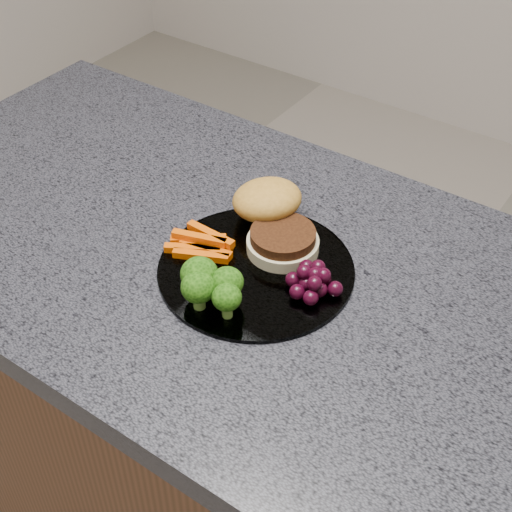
{
  "coord_description": "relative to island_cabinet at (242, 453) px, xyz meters",
  "views": [
    {
      "loc": [
        0.44,
        -0.58,
        1.53
      ],
      "look_at": [
        0.04,
        -0.01,
        0.93
      ],
      "focal_mm": 50.0,
      "sensor_mm": 36.0,
      "label": 1
    }
  ],
  "objects": [
    {
      "name": "carrot_sticks",
      "position": [
        -0.04,
        -0.02,
        0.48
      ],
      "size": [
        0.09,
        0.07,
        0.02
      ],
      "rotation": [
        0.0,
        0.0,
        0.05
      ],
      "color": "#D94F03",
      "rests_on": "plate"
    },
    {
      "name": "countertop",
      "position": [
        0.0,
        0.0,
        0.45
      ],
      "size": [
        1.2,
        0.6,
        0.04
      ],
      "primitive_type": "cube",
      "color": "#43434C",
      "rests_on": "island_cabinet"
    },
    {
      "name": "burger",
      "position": [
        0.01,
        0.07,
        0.5
      ],
      "size": [
        0.18,
        0.17,
        0.05
      ],
      "rotation": [
        0.0,
        0.0,
        -0.39
      ],
      "color": "#C6B98C",
      "rests_on": "plate"
    },
    {
      "name": "grape_bunch",
      "position": [
        0.12,
        -0.0,
        0.49
      ],
      "size": [
        0.07,
        0.07,
        0.03
      ],
      "rotation": [
        0.0,
        0.0,
        -0.19
      ],
      "color": "black",
      "rests_on": "plate"
    },
    {
      "name": "plate",
      "position": [
        0.04,
        -0.01,
        0.47
      ],
      "size": [
        0.26,
        0.26,
        0.01
      ],
      "primitive_type": "cylinder",
      "color": "white",
      "rests_on": "countertop"
    },
    {
      "name": "island_cabinet",
      "position": [
        0.0,
        0.0,
        0.0
      ],
      "size": [
        1.2,
        0.6,
        0.86
      ],
      "primitive_type": "cube",
      "color": "brown",
      "rests_on": "ground"
    },
    {
      "name": "broccoli",
      "position": [
        0.03,
        -0.1,
        0.51
      ],
      "size": [
        0.09,
        0.07,
        0.06
      ],
      "rotation": [
        0.0,
        0.0,
        0.08
      ],
      "color": "olive",
      "rests_on": "plate"
    }
  ]
}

